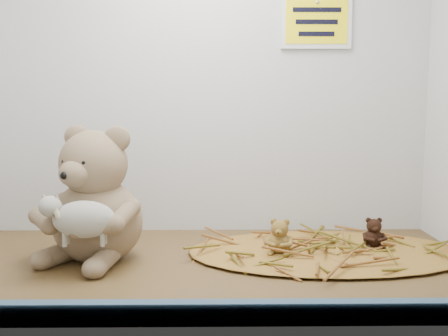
{
  "coord_description": "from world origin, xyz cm",
  "views": [
    {
      "loc": [
        4.59,
        -102.66,
        33.73
      ],
      "look_at": [
        5.82,
        1.3,
        20.61
      ],
      "focal_mm": 40.0,
      "sensor_mm": 36.0,
      "label": 1
    }
  ],
  "objects_px": {
    "main_teddy": "(97,193)",
    "mini_teddy_tan": "(280,235)",
    "mini_teddy_brown": "(374,231)",
    "toy_lamb": "(84,219)"
  },
  "relations": [
    {
      "from": "main_teddy",
      "to": "mini_teddy_tan",
      "type": "height_order",
      "value": "main_teddy"
    },
    {
      "from": "main_teddy",
      "to": "mini_teddy_brown",
      "type": "bearing_deg",
      "value": 29.04
    },
    {
      "from": "main_teddy",
      "to": "toy_lamb",
      "type": "distance_m",
      "value": 0.11
    },
    {
      "from": "toy_lamb",
      "to": "mini_teddy_brown",
      "type": "distance_m",
      "value": 0.65
    },
    {
      "from": "toy_lamb",
      "to": "mini_teddy_brown",
      "type": "height_order",
      "value": "toy_lamb"
    },
    {
      "from": "mini_teddy_brown",
      "to": "main_teddy",
      "type": "bearing_deg",
      "value": -172.09
    },
    {
      "from": "toy_lamb",
      "to": "mini_teddy_tan",
      "type": "height_order",
      "value": "toy_lamb"
    },
    {
      "from": "main_teddy",
      "to": "mini_teddy_tan",
      "type": "distance_m",
      "value": 0.41
    },
    {
      "from": "mini_teddy_brown",
      "to": "mini_teddy_tan",
      "type": "bearing_deg",
      "value": -165.21
    },
    {
      "from": "main_teddy",
      "to": "mini_teddy_tan",
      "type": "xyz_separation_m",
      "value": [
        0.4,
        0.01,
        -0.1
      ]
    }
  ]
}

